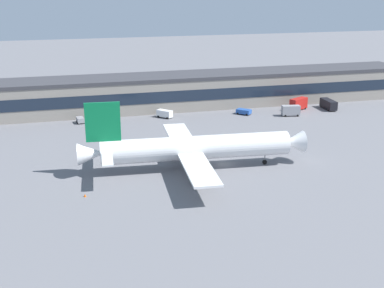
% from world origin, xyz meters
% --- Properties ---
extents(ground_plane, '(600.00, 600.00, 0.00)m').
position_xyz_m(ground_plane, '(0.00, 0.00, 0.00)').
color(ground_plane, slate).
extents(terminal_building, '(179.65, 16.93, 11.88)m').
position_xyz_m(terminal_building, '(0.00, 60.85, 5.96)').
color(terminal_building, gray).
rests_on(terminal_building, ground_plane).
extents(airliner, '(55.04, 46.87, 17.32)m').
position_xyz_m(airliner, '(-8.38, -1.22, 5.31)').
color(airliner, white).
rests_on(airliner, ground_plane).
extents(pushback_tractor, '(5.21, 5.26, 1.75)m').
position_xyz_m(pushback_tractor, '(22.13, 45.22, 1.05)').
color(pushback_tractor, '#2651A5').
rests_on(pushback_tractor, ground_plane).
extents(fuel_truck, '(3.23, 8.53, 3.35)m').
position_xyz_m(fuel_truck, '(53.63, 44.15, 1.88)').
color(fuel_truck, black).
rests_on(fuel_truck, ground_plane).
extents(baggage_tug, '(2.51, 3.83, 1.85)m').
position_xyz_m(baggage_tug, '(-32.07, 48.25, 1.09)').
color(baggage_tug, gray).
rests_on(baggage_tug, ground_plane).
extents(catering_truck, '(7.59, 5.64, 4.15)m').
position_xyz_m(catering_truck, '(43.03, 46.13, 2.29)').
color(catering_truck, red).
rests_on(catering_truck, ground_plane).
extents(follow_me_car, '(3.91, 4.75, 1.85)m').
position_xyz_m(follow_me_car, '(-26.70, 40.41, 1.09)').
color(follow_me_car, black).
rests_on(follow_me_car, ground_plane).
extents(stair_truck, '(6.31, 3.34, 3.55)m').
position_xyz_m(stair_truck, '(36.51, 39.12, 1.98)').
color(stair_truck, gray).
rests_on(stair_truck, ground_plane).
extents(crew_van, '(5.12, 5.33, 2.55)m').
position_xyz_m(crew_van, '(-4.59, 47.76, 1.46)').
color(crew_van, white).
rests_on(crew_van, ground_plane).
extents(traffic_cone_0, '(0.54, 0.54, 0.68)m').
position_xyz_m(traffic_cone_0, '(-34.67, -11.49, 0.34)').
color(traffic_cone_0, '#F2590C').
rests_on(traffic_cone_0, ground_plane).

